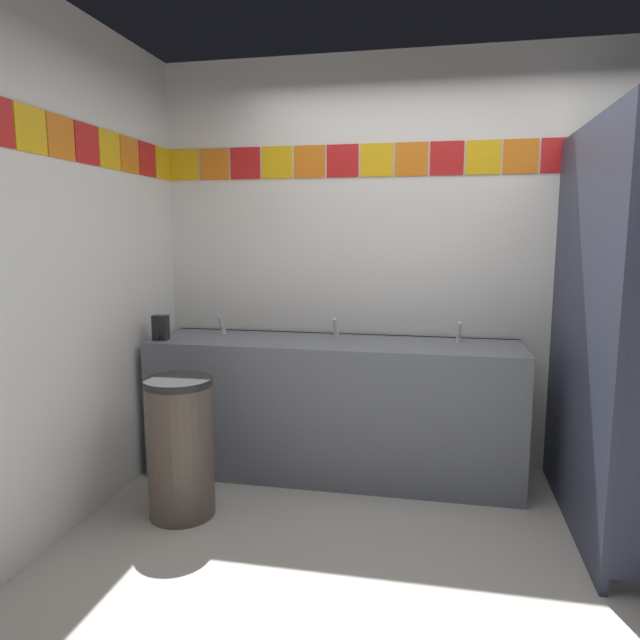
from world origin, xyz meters
name	(u,v)px	position (x,y,z in m)	size (l,w,h in m)	color
ground_plane	(437,584)	(0.00, 0.00, 0.00)	(8.29, 8.29, 0.00)	#B2ADA3
wall_back	(443,264)	(0.00, 1.45, 1.35)	(3.77, 0.09, 2.68)	white
wall_side	(32,275)	(-1.92, 0.00, 1.35)	(0.09, 2.82, 2.68)	white
vanity_counter	(333,406)	(-0.67, 1.11, 0.45)	(2.33, 0.60, 0.87)	slate
faucet_left	(222,327)	(-1.45, 1.20, 0.92)	(0.04, 0.10, 0.14)	silver
faucet_center	(336,330)	(-0.67, 1.20, 0.92)	(0.04, 0.10, 0.14)	silver
faucet_right	(459,335)	(0.11, 1.20, 0.92)	(0.04, 0.10, 0.14)	silver
soap_dispenser	(161,328)	(-1.75, 0.93, 0.95)	(0.09, 0.09, 0.16)	black
stall_divider	(633,340)	(0.87, 0.48, 1.05)	(0.92, 1.36, 2.09)	#33384C
trash_bin	(180,447)	(-1.39, 0.38, 0.39)	(0.37, 0.37, 0.77)	brown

